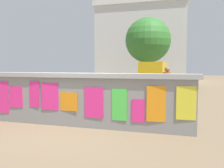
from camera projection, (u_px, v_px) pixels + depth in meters
name	position (u px, v px, depth m)	size (l,w,h in m)	color
ground	(134.00, 93.00, 14.07)	(60.00, 60.00, 0.00)	#7A664C
poster_wall	(78.00, 99.00, 6.36)	(6.33, 0.42, 1.46)	gray
auto_rickshaw_truck	(134.00, 80.00, 12.37)	(3.71, 1.80, 1.85)	black
motorcycle	(63.00, 97.00, 8.78)	(1.90, 0.56, 0.87)	black
bicycle_near	(129.00, 106.00, 7.41)	(1.65, 0.63, 0.95)	black
bicycle_far	(77.00, 94.00, 10.71)	(1.70, 0.44, 0.95)	black
person_walking	(167.00, 82.00, 9.35)	(0.47, 0.47, 1.62)	purple
tree_roadside	(148.00, 40.00, 17.27)	(3.35, 3.35, 5.22)	brown
building_background	(144.00, 44.00, 25.47)	(9.14, 7.16, 8.09)	silver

